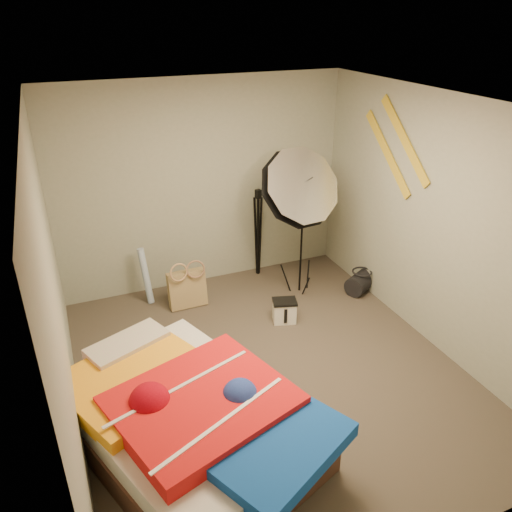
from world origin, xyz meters
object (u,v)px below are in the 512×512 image
photo_umbrella (298,189)px  camera_tripod (258,227)px  bed (188,418)px  camera_case (284,312)px  duffel_bag (361,282)px  wrapping_roll (146,276)px  tote_bag (187,289)px

photo_umbrella → camera_tripod: (-0.16, 0.73, -0.72)m
camera_tripod → bed: bearing=-123.5°
camera_case → duffel_bag: (1.16, 0.24, 0.00)m
duffel_bag → camera_tripod: camera_tripod is taller
duffel_bag → camera_tripod: 1.45m
camera_case → duffel_bag: size_ratio=0.61×
bed → camera_tripod: 2.97m
bed → photo_umbrella: photo_umbrella is taller
duffel_bag → photo_umbrella: size_ratio=0.21×
wrapping_roll → camera_case: (1.32, -1.01, -0.22)m
wrapping_roll → bed: bearing=-93.5°
camera_case → wrapping_roll: bearing=159.3°
wrapping_roll → camera_tripod: 1.52m
duffel_bag → photo_umbrella: (-0.84, 0.18, 1.26)m
tote_bag → camera_tripod: camera_tripod is taller
wrapping_roll → camera_case: bearing=-37.3°
tote_bag → photo_umbrella: size_ratio=0.23×
duffel_bag → camera_tripod: bearing=109.2°
wrapping_roll → camera_tripod: (1.48, 0.14, 0.32)m
tote_bag → wrapping_roll: (-0.41, 0.27, 0.12)m
bed → tote_bag: bearing=74.8°
wrapping_roll → duffel_bag: 2.60m
tote_bag → duffel_bag: tote_bag is taller
tote_bag → bed: (-0.56, -2.05, 0.07)m
camera_tripod → tote_bag: bearing=-159.1°
wrapping_roll → tote_bag: bearing=-33.0°
bed → camera_tripod: (1.62, 2.45, 0.37)m
camera_case → duffel_bag: 1.18m
wrapping_roll → camera_tripod: bearing=5.4°
camera_case → duffel_bag: bearing=28.2°
tote_bag → photo_umbrella: 1.72m
tote_bag → camera_case: (0.91, -0.74, -0.10)m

